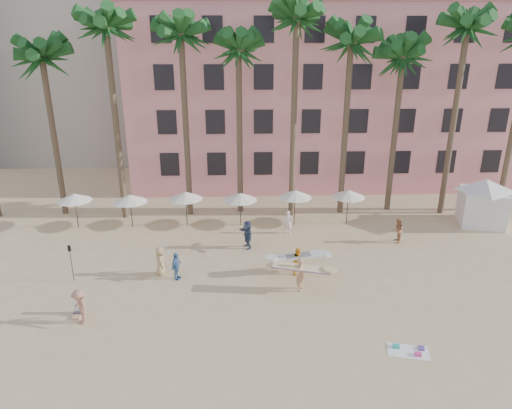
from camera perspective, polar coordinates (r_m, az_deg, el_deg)
The scene contains 11 objects.
ground at distance 23.18m, azimuth 0.80°, elevation -14.54°, with size 120.00×120.00×0.00m, color #D1B789.
pink_hotel at distance 46.04m, azimuth 8.16°, elevation 13.47°, with size 35.00×14.00×16.00m, color pink.
palm_row at distance 34.07m, azimuth 0.48°, elevation 19.76°, with size 44.40×5.40×16.30m.
umbrella_row at distance 33.41m, azimuth -5.40°, elevation 1.08°, with size 22.50×2.70×2.73m.
cabana at distance 37.66m, azimuth 26.56°, elevation 0.77°, with size 5.52×5.52×3.50m.
beach_towel at distance 22.46m, azimuth 18.60°, elevation -16.93°, with size 1.98×1.39×0.14m.
carrier_yellow at distance 25.40m, azimuth 5.64°, elevation -8.45°, with size 3.20×1.15×1.94m.
carrier_white at distance 27.18m, azimuth 5.31°, elevation -6.88°, with size 3.29×1.09×1.60m.
beachgoers at distance 27.85m, azimuth -3.75°, elevation -6.09°, with size 19.54×11.54×1.91m.
paddle at distance 28.08m, azimuth -22.15°, elevation -6.27°, with size 0.18×0.04×2.23m.
seated_man at distance 25.24m, azimuth -21.35°, elevation -12.02°, with size 0.43×0.75×0.98m.
Camera 1 is at (-1.01, -19.04, 13.18)m, focal length 32.00 mm.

